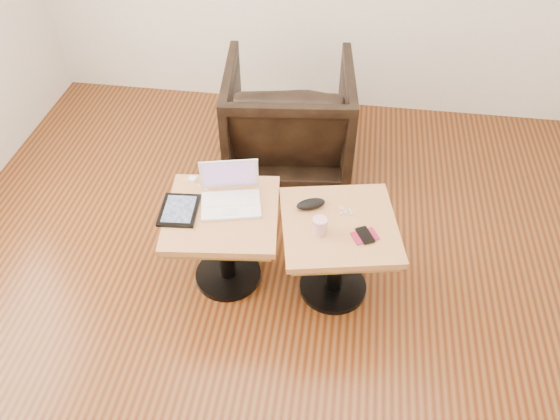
# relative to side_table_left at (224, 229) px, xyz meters

# --- Properties ---
(room_shell) EXTENTS (4.52, 4.52, 2.71)m
(room_shell) POSITION_rel_side_table_left_xyz_m (0.46, -0.33, 0.96)
(room_shell) COLOR #491D09
(room_shell) RESTS_ON ground
(side_table_left) EXTENTS (0.63, 0.63, 0.52)m
(side_table_left) POSITION_rel_side_table_left_xyz_m (0.00, 0.00, 0.00)
(side_table_left) COLOR black
(side_table_left) RESTS_ON ground
(side_table_right) EXTENTS (0.68, 0.68, 0.52)m
(side_table_right) POSITION_rel_side_table_left_xyz_m (0.60, 0.00, 0.00)
(side_table_right) COLOR black
(side_table_right) RESTS_ON ground
(laptop) EXTENTS (0.35, 0.31, 0.22)m
(laptop) POSITION_rel_side_table_left_xyz_m (0.03, 0.08, 0.17)
(laptop) COLOR white
(laptop) RESTS_ON side_table_left
(tablet) EXTENTS (0.21, 0.25, 0.02)m
(tablet) POSITION_rel_side_table_left_xyz_m (-0.21, -0.03, 0.14)
(tablet) COLOR black
(tablet) RESTS_ON side_table_left
(charging_adapter) EXTENTS (0.04, 0.04, 0.02)m
(charging_adapter) POSITION_rel_side_table_left_xyz_m (-0.21, 0.21, 0.14)
(charging_adapter) COLOR white
(charging_adapter) RESTS_ON side_table_left
(glasses_case) EXTENTS (0.17, 0.12, 0.05)m
(glasses_case) POSITION_rel_side_table_left_xyz_m (0.45, 0.09, 0.15)
(glasses_case) COLOR black
(glasses_case) RESTS_ON side_table_right
(striped_cup) EXTENTS (0.09, 0.09, 0.09)m
(striped_cup) POSITION_rel_side_table_left_xyz_m (0.51, -0.08, 0.18)
(striped_cup) COLOR #DD6577
(striped_cup) RESTS_ON side_table_right
(earbuds_tangle) EXTENTS (0.08, 0.05, 0.01)m
(earbuds_tangle) POSITION_rel_side_table_left_xyz_m (0.63, 0.08, 0.14)
(earbuds_tangle) COLOR white
(earbuds_tangle) RESTS_ON side_table_right
(phone_on_sleeve) EXTENTS (0.15, 0.13, 0.02)m
(phone_on_sleeve) POSITION_rel_side_table_left_xyz_m (0.73, -0.07, 0.14)
(phone_on_sleeve) COLOR maroon
(phone_on_sleeve) RESTS_ON side_table_right
(armchair) EXTENTS (0.90, 0.93, 0.76)m
(armchair) POSITION_rel_side_table_left_xyz_m (0.20, 1.08, -0.01)
(armchair) COLOR black
(armchair) RESTS_ON ground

